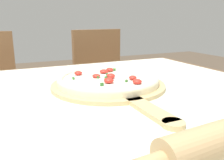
{
  "coord_description": "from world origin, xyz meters",
  "views": [
    {
      "loc": [
        -0.26,
        -0.64,
        0.96
      ],
      "look_at": [
        0.05,
        0.02,
        0.77
      ],
      "focal_mm": 38.0,
      "sensor_mm": 36.0,
      "label": 1
    }
  ],
  "objects": [
    {
      "name": "towel_cloth",
      "position": [
        0.0,
        0.0,
        0.74
      ],
      "size": [
        1.17,
        0.96,
        0.0
      ],
      "color": "silver",
      "rests_on": "dining_table"
    },
    {
      "name": "pizza_peel",
      "position": [
        0.05,
        0.04,
        0.74
      ],
      "size": [
        0.37,
        0.55,
        0.01
      ],
      "color": "tan",
      "rests_on": "towel_cloth"
    },
    {
      "name": "dining_table",
      "position": [
        0.0,
        0.0,
        0.63
      ],
      "size": [
        1.25,
        1.04,
        0.73
      ],
      "color": "brown",
      "rests_on": "ground_plane"
    },
    {
      "name": "pizza",
      "position": [
        0.05,
        0.05,
        0.76
      ],
      "size": [
        0.33,
        0.33,
        0.04
      ],
      "color": "beige",
      "rests_on": "pizza_peel"
    },
    {
      "name": "chair_right",
      "position": [
        0.38,
        0.9,
        0.51
      ],
      "size": [
        0.44,
        0.44,
        0.89
      ],
      "rotation": [
        0.0,
        0.0,
        0.11
      ],
      "color": "brown",
      "rests_on": "ground_plane"
    }
  ]
}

